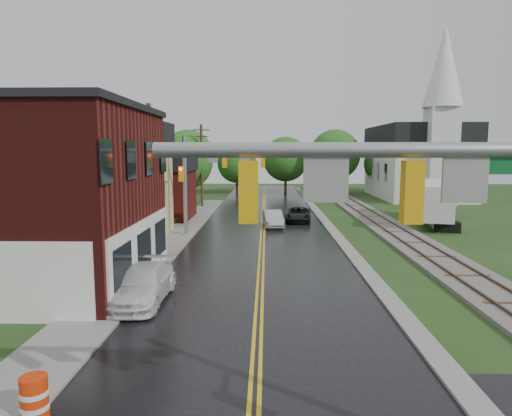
{
  "coord_description": "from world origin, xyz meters",
  "views": [
    {
      "loc": [
        0.29,
        -5.65,
        6.19
      ],
      "look_at": [
        -0.21,
        15.67,
        3.5
      ],
      "focal_mm": 32.0,
      "sensor_mm": 36.0,
      "label": 1
    }
  ],
  "objects_px": {
    "traffic_signal_far": "(214,168)",
    "tree_left_b": "(48,156)",
    "church": "(420,153)",
    "semi_trailer": "(430,199)",
    "pickup_white": "(142,285)",
    "traffic_signal_near": "(456,224)",
    "tree_left_e": "(186,163)",
    "utility_pole_b": "(150,175)",
    "construction_barrel": "(34,399)",
    "sedan_silver": "(273,219)",
    "tree_left_c": "(126,167)",
    "utility_pole_c": "(202,164)",
    "suv_dark": "(298,215)"
  },
  "relations": [
    {
      "from": "traffic_signal_far",
      "to": "tree_left_b",
      "type": "xyz_separation_m",
      "value": [
        -14.38,
        4.9,
        0.74
      ]
    },
    {
      "from": "church",
      "to": "semi_trailer",
      "type": "xyz_separation_m",
      "value": [
        -5.83,
        -20.56,
        -3.71
      ]
    },
    {
      "from": "tree_left_b",
      "to": "pickup_white",
      "type": "height_order",
      "value": "tree_left_b"
    },
    {
      "from": "traffic_signal_near",
      "to": "tree_left_e",
      "type": "xyz_separation_m",
      "value": [
        -12.32,
        43.9,
        -0.16
      ]
    },
    {
      "from": "traffic_signal_near",
      "to": "utility_pole_b",
      "type": "distance_m",
      "value": 22.49
    },
    {
      "from": "traffic_signal_near",
      "to": "semi_trailer",
      "type": "height_order",
      "value": "traffic_signal_near"
    },
    {
      "from": "semi_trailer",
      "to": "construction_barrel",
      "type": "height_order",
      "value": "semi_trailer"
    },
    {
      "from": "sedan_silver",
      "to": "pickup_white",
      "type": "bearing_deg",
      "value": -112.18
    },
    {
      "from": "tree_left_b",
      "to": "construction_barrel",
      "type": "distance_m",
      "value": 31.15
    },
    {
      "from": "construction_barrel",
      "to": "traffic_signal_far",
      "type": "bearing_deg",
      "value": 86.19
    },
    {
      "from": "tree_left_c",
      "to": "pickup_white",
      "type": "bearing_deg",
      "value": -71.8
    },
    {
      "from": "semi_trailer",
      "to": "church",
      "type": "bearing_deg",
      "value": 74.17
    },
    {
      "from": "pickup_white",
      "to": "utility_pole_c",
      "type": "bearing_deg",
      "value": 94.6
    },
    {
      "from": "sedan_silver",
      "to": "pickup_white",
      "type": "xyz_separation_m",
      "value": [
        -5.6,
        -18.71,
        0.05
      ]
    },
    {
      "from": "traffic_signal_far",
      "to": "traffic_signal_near",
      "type": "bearing_deg",
      "value": -74.48
    },
    {
      "from": "suv_dark",
      "to": "semi_trailer",
      "type": "distance_m",
      "value": 11.22
    },
    {
      "from": "suv_dark",
      "to": "pickup_white",
      "type": "relative_size",
      "value": 0.91
    },
    {
      "from": "church",
      "to": "construction_barrel",
      "type": "xyz_separation_m",
      "value": [
        -25.0,
        -49.74,
        -5.29
      ]
    },
    {
      "from": "suv_dark",
      "to": "sedan_silver",
      "type": "relative_size",
      "value": 1.1
    },
    {
      "from": "traffic_signal_far",
      "to": "tree_left_b",
      "type": "distance_m",
      "value": 15.21
    },
    {
      "from": "utility_pole_c",
      "to": "pickup_white",
      "type": "xyz_separation_m",
      "value": [
        2.0,
        -31.61,
        -4.0
      ]
    },
    {
      "from": "traffic_signal_far",
      "to": "suv_dark",
      "type": "bearing_deg",
      "value": 46.48
    },
    {
      "from": "traffic_signal_near",
      "to": "semi_trailer",
      "type": "relative_size",
      "value": 0.66
    },
    {
      "from": "tree_left_b",
      "to": "construction_barrel",
      "type": "relative_size",
      "value": 8.82
    },
    {
      "from": "traffic_signal_near",
      "to": "suv_dark",
      "type": "distance_m",
      "value": 32.19
    },
    {
      "from": "church",
      "to": "tree_left_c",
      "type": "bearing_deg",
      "value": -157.76
    },
    {
      "from": "suv_dark",
      "to": "semi_trailer",
      "type": "height_order",
      "value": "semi_trailer"
    },
    {
      "from": "suv_dark",
      "to": "pickup_white",
      "type": "distance_m",
      "value": 22.9
    },
    {
      "from": "traffic_signal_near",
      "to": "pickup_white",
      "type": "distance_m",
      "value": 13.94
    },
    {
      "from": "tree_left_b",
      "to": "tree_left_c",
      "type": "height_order",
      "value": "tree_left_b"
    },
    {
      "from": "tree_left_b",
      "to": "suv_dark",
      "type": "height_order",
      "value": "tree_left_b"
    },
    {
      "from": "utility_pole_c",
      "to": "tree_left_c",
      "type": "height_order",
      "value": "utility_pole_c"
    },
    {
      "from": "traffic_signal_far",
      "to": "utility_pole_b",
      "type": "xyz_separation_m",
      "value": [
        -3.33,
        -5.0,
        -0.25
      ]
    },
    {
      "from": "pickup_white",
      "to": "construction_barrel",
      "type": "relative_size",
      "value": 4.54
    },
    {
      "from": "utility_pole_c",
      "to": "sedan_silver",
      "type": "relative_size",
      "value": 2.19
    },
    {
      "from": "utility_pole_b",
      "to": "construction_barrel",
      "type": "distance_m",
      "value": 18.56
    },
    {
      "from": "utility_pole_b",
      "to": "sedan_silver",
      "type": "bearing_deg",
      "value": 50.13
    },
    {
      "from": "traffic_signal_far",
      "to": "utility_pole_c",
      "type": "height_order",
      "value": "utility_pole_c"
    },
    {
      "from": "tree_left_b",
      "to": "tree_left_c",
      "type": "distance_m",
      "value": 9.03
    },
    {
      "from": "semi_trailer",
      "to": "sedan_silver",
      "type": "bearing_deg",
      "value": -171.17
    },
    {
      "from": "traffic_signal_near",
      "to": "construction_barrel",
      "type": "distance_m",
      "value": 9.76
    },
    {
      "from": "traffic_signal_far",
      "to": "tree_left_e",
      "type": "relative_size",
      "value": 0.9
    },
    {
      "from": "pickup_white",
      "to": "church",
      "type": "bearing_deg",
      "value": 60.03
    },
    {
      "from": "construction_barrel",
      "to": "tree_left_e",
      "type": "bearing_deg",
      "value": 95.25
    },
    {
      "from": "tree_left_c",
      "to": "pickup_white",
      "type": "distance_m",
      "value": 29.21
    },
    {
      "from": "utility_pole_c",
      "to": "suv_dark",
      "type": "xyz_separation_m",
      "value": [
        9.88,
        -10.11,
        -4.09
      ]
    },
    {
      "from": "tree_left_e",
      "to": "sedan_silver",
      "type": "xyz_separation_m",
      "value": [
        9.65,
        -14.8,
        -4.14
      ]
    },
    {
      "from": "traffic_signal_far",
      "to": "pickup_white",
      "type": "distance_m",
      "value": 15.27
    },
    {
      "from": "pickup_white",
      "to": "suv_dark",
      "type": "bearing_deg",
      "value": 70.86
    },
    {
      "from": "utility_pole_c",
      "to": "suv_dark",
      "type": "height_order",
      "value": "utility_pole_c"
    }
  ]
}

